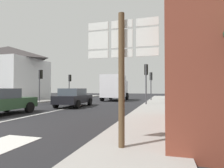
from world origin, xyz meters
TOP-DOWN VIEW (x-y plane):
  - ground_plane at (0.00, 10.00)m, footprint 80.00×80.00m
  - sidewalk_right at (6.23, 8.00)m, footprint 2.35×44.00m
  - sidewalk_left at (-6.23, 8.00)m, footprint 2.35×44.00m
  - lane_centre_stripe at (0.00, 6.00)m, footprint 0.16×12.00m
  - clapboard_house_left at (-12.19, 14.55)m, footprint 8.39×8.00m
  - sedan_far at (-0.16, 8.97)m, footprint 2.18×4.31m
  - delivery_truck at (1.04, 17.31)m, footprint 2.55×5.04m
  - route_sign_post at (5.94, -0.54)m, footprint 1.66×0.14m
  - traffic_light_far_left at (-5.36, 17.87)m, footprint 0.30×0.49m
  - traffic_light_near_right at (5.36, 11.56)m, footprint 0.30×0.49m
  - traffic_light_near_left at (-5.36, 11.72)m, footprint 0.30×0.49m
  - traffic_light_far_right at (5.36, 17.49)m, footprint 0.30×0.49m

SIDE VIEW (x-z plane):
  - ground_plane at x=0.00m, z-range 0.00..0.00m
  - lane_centre_stripe at x=0.00m, z-range 0.00..0.01m
  - sidewalk_right at x=6.23m, z-range 0.00..0.14m
  - sidewalk_left at x=-6.23m, z-range 0.00..0.14m
  - sedan_far at x=-0.16m, z-range 0.03..1.50m
  - delivery_truck at x=1.04m, z-range 0.13..3.18m
  - route_sign_post at x=5.94m, z-range 0.40..3.60m
  - traffic_light_far_left at x=-5.36m, z-range 0.80..4.11m
  - traffic_light_far_right at x=5.36m, z-range 0.80..4.14m
  - traffic_light_near_left at x=-5.36m, z-range 0.81..4.17m
  - traffic_light_near_right at x=5.36m, z-range 0.85..4.40m
  - clapboard_house_left at x=-12.19m, z-range 0.03..6.86m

